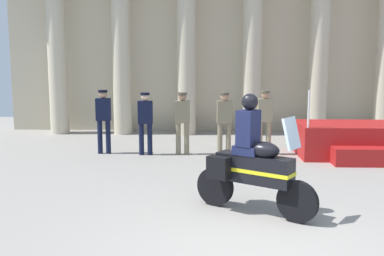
{
  "coord_description": "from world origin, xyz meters",
  "views": [
    {
      "loc": [
        -0.61,
        -5.55,
        2.35
      ],
      "look_at": [
        -0.98,
        3.63,
        1.03
      ],
      "focal_mm": 41.86,
      "sensor_mm": 36.0,
      "label": 1
    }
  ],
  "objects_px": {
    "reviewing_stand": "(352,141)",
    "motorcycle_with_rider": "(250,164)",
    "officer_in_row_0": "(104,116)",
    "officer_in_row_2": "(182,118)",
    "officer_in_row_3": "(224,119)",
    "officer_in_row_1": "(145,118)",
    "officer_in_row_4": "(265,117)"
  },
  "relations": [
    {
      "from": "reviewing_stand",
      "to": "motorcycle_with_rider",
      "type": "xyz_separation_m",
      "value": [
        -2.99,
        -4.51,
        0.39
      ]
    },
    {
      "from": "reviewing_stand",
      "to": "officer_in_row_0",
      "type": "distance_m",
      "value": 6.45
    },
    {
      "from": "reviewing_stand",
      "to": "motorcycle_with_rider",
      "type": "height_order",
      "value": "motorcycle_with_rider"
    },
    {
      "from": "officer_in_row_2",
      "to": "motorcycle_with_rider",
      "type": "distance_m",
      "value": 4.77
    },
    {
      "from": "reviewing_stand",
      "to": "officer_in_row_3",
      "type": "relative_size",
      "value": 1.66
    },
    {
      "from": "officer_in_row_1",
      "to": "reviewing_stand",
      "type": "bearing_deg",
      "value": 175.24
    },
    {
      "from": "officer_in_row_1",
      "to": "officer_in_row_2",
      "type": "distance_m",
      "value": 0.96
    },
    {
      "from": "officer_in_row_2",
      "to": "officer_in_row_3",
      "type": "relative_size",
      "value": 1.0
    },
    {
      "from": "reviewing_stand",
      "to": "officer_in_row_4",
      "type": "distance_m",
      "value": 2.29
    },
    {
      "from": "motorcycle_with_rider",
      "to": "officer_in_row_0",
      "type": "bearing_deg",
      "value": 159.8
    },
    {
      "from": "reviewing_stand",
      "to": "officer_in_row_1",
      "type": "bearing_deg",
      "value": -179.75
    },
    {
      "from": "reviewing_stand",
      "to": "officer_in_row_0",
      "type": "bearing_deg",
      "value": 179.04
    },
    {
      "from": "reviewing_stand",
      "to": "officer_in_row_1",
      "type": "xyz_separation_m",
      "value": [
        -5.3,
        -0.02,
        0.55
      ]
    },
    {
      "from": "motorcycle_with_rider",
      "to": "reviewing_stand",
      "type": "bearing_deg",
      "value": 89.63
    },
    {
      "from": "reviewing_stand",
      "to": "officer_in_row_0",
      "type": "xyz_separation_m",
      "value": [
        -6.42,
        0.11,
        0.59
      ]
    },
    {
      "from": "reviewing_stand",
      "to": "officer_in_row_3",
      "type": "bearing_deg",
      "value": -179.79
    },
    {
      "from": "officer_in_row_3",
      "to": "officer_in_row_1",
      "type": "bearing_deg",
      "value": -4.7
    },
    {
      "from": "officer_in_row_0",
      "to": "officer_in_row_4",
      "type": "xyz_separation_m",
      "value": [
        4.21,
        0.03,
        -0.0
      ]
    },
    {
      "from": "officer_in_row_2",
      "to": "officer_in_row_3",
      "type": "height_order",
      "value": "officer_in_row_3"
    },
    {
      "from": "officer_in_row_0",
      "to": "officer_in_row_3",
      "type": "bearing_deg",
      "value": 172.83
    },
    {
      "from": "officer_in_row_0",
      "to": "officer_in_row_1",
      "type": "bearing_deg",
      "value": 168.36
    },
    {
      "from": "officer_in_row_4",
      "to": "officer_in_row_1",
      "type": "bearing_deg",
      "value": -2.02
    },
    {
      "from": "officer_in_row_3",
      "to": "officer_in_row_4",
      "type": "distance_m",
      "value": 1.06
    },
    {
      "from": "officer_in_row_4",
      "to": "officer_in_row_2",
      "type": "bearing_deg",
      "value": -3.12
    },
    {
      "from": "reviewing_stand",
      "to": "officer_in_row_4",
      "type": "bearing_deg",
      "value": 176.43
    },
    {
      "from": "officer_in_row_2",
      "to": "officer_in_row_3",
      "type": "distance_m",
      "value": 1.09
    },
    {
      "from": "officer_in_row_4",
      "to": "motorcycle_with_rider",
      "type": "bearing_deg",
      "value": 75.48
    },
    {
      "from": "officer_in_row_1",
      "to": "motorcycle_with_rider",
      "type": "relative_size",
      "value": 0.85
    },
    {
      "from": "officer_in_row_1",
      "to": "officer_in_row_4",
      "type": "relative_size",
      "value": 0.97
    },
    {
      "from": "officer_in_row_0",
      "to": "motorcycle_with_rider",
      "type": "relative_size",
      "value": 0.88
    },
    {
      "from": "reviewing_stand",
      "to": "officer_in_row_4",
      "type": "relative_size",
      "value": 1.62
    },
    {
      "from": "officer_in_row_2",
      "to": "reviewing_stand",
      "type": "bearing_deg",
      "value": 174.1
    }
  ]
}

